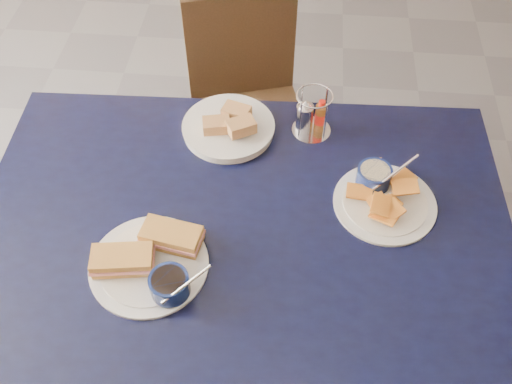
# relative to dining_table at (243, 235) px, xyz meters

# --- Properties ---
(dining_table) EXTENTS (1.37, 0.94, 0.75)m
(dining_table) POSITION_rel_dining_table_xyz_m (0.00, 0.00, 0.00)
(dining_table) COLOR black
(dining_table) RESTS_ON ground
(chair_far) EXTENTS (0.49, 0.49, 0.84)m
(chair_far) POSITION_rel_dining_table_xyz_m (-0.05, 0.78, -0.21)
(chair_far) COLOR #311F10
(chair_far) RESTS_ON ground
(sandwich_plate) EXTENTS (0.30, 0.28, 0.12)m
(sandwich_plate) POSITION_rel_dining_table_xyz_m (-0.19, -0.15, 0.08)
(sandwich_plate) COLOR white
(sandwich_plate) RESTS_ON dining_table
(plantain_plate) EXTENTS (0.26, 0.26, 0.12)m
(plantain_plate) POSITION_rel_dining_table_xyz_m (0.34, 0.11, 0.08)
(plantain_plate) COLOR white
(plantain_plate) RESTS_ON dining_table
(bread_basket) EXTENTS (0.26, 0.26, 0.07)m
(bread_basket) POSITION_rel_dining_table_xyz_m (-0.07, 0.31, 0.08)
(bread_basket) COLOR white
(bread_basket) RESTS_ON dining_table
(condiment_caddy) EXTENTS (0.11, 0.11, 0.14)m
(condiment_caddy) POSITION_rel_dining_table_xyz_m (0.16, 0.33, 0.11)
(condiment_caddy) COLOR silver
(condiment_caddy) RESTS_ON dining_table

